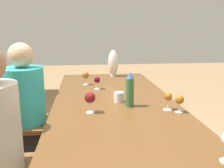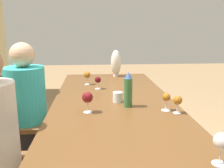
{
  "view_description": "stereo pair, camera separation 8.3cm",
  "coord_description": "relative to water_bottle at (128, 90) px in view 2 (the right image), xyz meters",
  "views": [
    {
      "loc": [
        -1.92,
        0.25,
        1.34
      ],
      "look_at": [
        0.24,
        0.0,
        0.83
      ],
      "focal_mm": 40.0,
      "sensor_mm": 36.0,
      "label": 1
    },
    {
      "loc": [
        -1.93,
        0.16,
        1.34
      ],
      "look_at": [
        0.24,
        0.0,
        0.83
      ],
      "focal_mm": 40.0,
      "sensor_mm": 36.0,
      "label": 2
    }
  ],
  "objects": [
    {
      "name": "person_far",
      "position": [
        0.46,
        0.88,
        -0.23
      ],
      "size": [
        0.37,
        0.37,
        1.2
      ],
      "color": "#2D2D38",
      "rests_on": "ground_plane"
    },
    {
      "name": "chair_far",
      "position": [
        0.46,
        0.97,
        -0.38
      ],
      "size": [
        0.44,
        0.44,
        0.9
      ],
      "color": "brown",
      "rests_on": "ground_plane"
    },
    {
      "name": "dining_table",
      "position": [
        0.11,
        0.1,
        -0.2
      ],
      "size": [
        2.51,
        1.0,
        0.73
      ],
      "color": "brown",
      "rests_on": "ground_plane"
    },
    {
      "name": "wine_glass_0",
      "position": [
        0.58,
        0.22,
        -0.04
      ],
      "size": [
        0.06,
        0.06,
        0.12
      ],
      "color": "silver",
      "rests_on": "dining_table"
    },
    {
      "name": "water_bottle",
      "position": [
        0.0,
        0.0,
        0.0
      ],
      "size": [
        0.06,
        0.06,
        0.27
      ],
      "color": "#336638",
      "rests_on": "dining_table"
    },
    {
      "name": "water_tumbler",
      "position": [
        0.13,
        0.07,
        -0.09
      ],
      "size": [
        0.08,
        0.08,
        0.08
      ],
      "color": "silver",
      "rests_on": "dining_table"
    },
    {
      "name": "wine_glass_1",
      "position": [
        -0.11,
        -0.26,
        -0.04
      ],
      "size": [
        0.07,
        0.07,
        0.13
      ],
      "color": "silver",
      "rests_on": "dining_table"
    },
    {
      "name": "wine_glass_5",
      "position": [
        -0.85,
        -0.3,
        -0.02
      ],
      "size": [
        0.08,
        0.08,
        0.15
      ],
      "color": "silver",
      "rests_on": "dining_table"
    },
    {
      "name": "wine_glass_2",
      "position": [
        -0.17,
        -0.33,
        -0.04
      ],
      "size": [
        0.07,
        0.07,
        0.13
      ],
      "color": "silver",
      "rests_on": "dining_table"
    },
    {
      "name": "wine_glass_3",
      "position": [
        0.78,
        0.33,
        -0.03
      ],
      "size": [
        0.07,
        0.07,
        0.14
      ],
      "color": "silver",
      "rests_on": "dining_table"
    },
    {
      "name": "wine_glass_4",
      "position": [
        -0.11,
        0.31,
        -0.02
      ],
      "size": [
        0.08,
        0.08,
        0.15
      ],
      "color": "silver",
      "rests_on": "dining_table"
    },
    {
      "name": "vase",
      "position": [
        1.21,
        -0.02,
        0.04
      ],
      "size": [
        0.13,
        0.13,
        0.33
      ],
      "color": "silver",
      "rests_on": "dining_table"
    }
  ]
}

